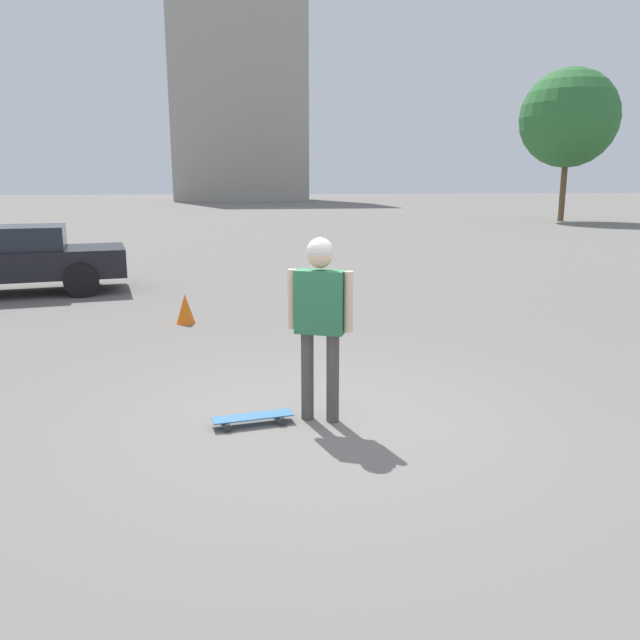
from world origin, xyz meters
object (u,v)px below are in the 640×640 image
skateboard (253,418)px  car_parked_near (7,259)px  traffic_cone (185,309)px  person (320,307)px

skateboard → car_parked_near: (-4.64, 7.95, 0.67)m
skateboard → car_parked_near: bearing=-68.6°
skateboard → car_parked_near: car_parked_near is taller
car_parked_near → traffic_cone: car_parked_near is taller
person → car_parked_near: bearing=147.6°
car_parked_near → traffic_cone: bearing=127.8°
person → skateboard: (-0.66, -0.02, -1.06)m
skateboard → car_parked_near: size_ratio=0.16×
person → skateboard: person is taller
person → traffic_cone: 4.89m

